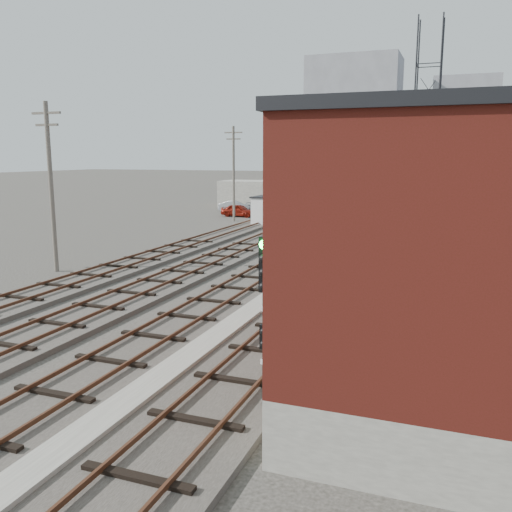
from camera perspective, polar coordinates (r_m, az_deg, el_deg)
The scene contains 23 objects.
ground at distance 64.07m, azimuth 13.42°, elevation 4.63°, with size 320.00×320.00×0.00m, color #282621.
track_right at distance 43.05m, azimuth 13.18°, elevation 2.05°, with size 3.20×90.00×0.39m.
track_mid_right at distance 43.73m, azimuth 7.97°, elevation 2.36°, with size 3.20×90.00×0.39m.
track_mid_left at distance 44.75m, azimuth 2.97°, elevation 2.63°, with size 3.20×90.00×0.39m.
track_left at distance 46.11m, azimuth -1.78°, elevation 2.87°, with size 3.20×90.00×0.39m.
platform_curb at distance 19.73m, azimuth -2.41°, elevation -7.44°, with size 0.90×28.00×0.26m, color gray.
brick_building at distance 15.50m, azimuth 18.95°, elevation 0.38°, with size 6.54×12.20×7.22m.
lattice_tower at distance 38.38m, azimuth 17.38°, elevation 11.95°, with size 1.60×1.60×15.00m.
utility_pole_left_a at distance 30.95m, azimuth -20.79°, elevation 7.20°, with size 1.80×0.24×9.00m.
utility_pole_left_b at distance 52.41m, azimuth -2.37°, elevation 8.92°, with size 1.80×0.24×9.00m.
utility_pole_left_c at distance 76.07m, azimuth 5.06°, elevation 9.36°, with size 1.80×0.24×9.00m.
utility_pole_right_a at distance 31.34m, azimuth 18.19°, elevation 7.39°, with size 1.80×0.24×9.00m.
utility_pole_right_b at distance 61.32m, azimuth 19.47°, elevation 8.56°, with size 1.80×0.24×9.00m.
apartment_left at distance 140.95m, azimuth 10.20°, elevation 13.88°, with size 22.00×14.00×30.00m, color gray.
apartment_right at distance 153.44m, azimuth 21.05°, elevation 12.32°, with size 16.00×12.00×26.00m, color gray.
shed_left at distance 67.78m, azimuth -0.14°, elevation 6.57°, with size 8.00×5.00×3.20m, color gray.
shed_right at distance 73.41m, azimuth 21.52°, elevation 6.46°, with size 6.00×6.00×4.00m, color gray.
signal_mast at distance 12.87m, azimuth 0.92°, elevation -5.55°, with size 0.40×0.42×4.41m.
switch_stand at distance 41.49m, azimuth 5.93°, elevation 2.69°, with size 0.32×0.32×1.32m.
site_trailer at distance 48.56m, azimuth 3.33°, elevation 4.69°, with size 6.42×3.08×2.64m.
car_red at distance 56.48m, azimuth -1.79°, elevation 4.82°, with size 1.52×3.79×1.29m, color maroon.
car_silver at distance 61.35m, azimuth -2.20°, elevation 5.24°, with size 1.31×3.77×1.24m, color #AFB1B7.
car_grey at distance 58.12m, azimuth 0.91°, elevation 4.97°, with size 1.79×4.40×1.28m, color slate.
Camera 1 is at (7.84, -3.28, 6.19)m, focal length 38.00 mm.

